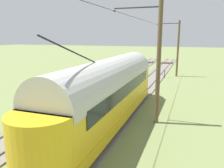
{
  "coord_description": "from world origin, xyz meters",
  "views": [
    {
      "loc": [
        -7.04,
        18.03,
        5.7
      ],
      "look_at": [
        -1.62,
        2.86,
        2.26
      ],
      "focal_mm": 36.02,
      "sensor_mm": 36.0,
      "label": 1
    }
  ],
  "objects_px": {
    "spare_tie_stack": "(79,83)",
    "catenary_pole_foreground": "(177,48)",
    "catenary_pole_mid_near": "(157,62)",
    "switch_stand": "(165,73)",
    "vintage_streetcar": "(108,90)"
  },
  "relations": [
    {
      "from": "spare_tie_stack",
      "to": "catenary_pole_foreground",
      "type": "bearing_deg",
      "value": -134.84
    },
    {
      "from": "catenary_pole_mid_near",
      "to": "switch_stand",
      "type": "height_order",
      "value": "catenary_pole_mid_near"
    },
    {
      "from": "vintage_streetcar",
      "to": "switch_stand",
      "type": "distance_m",
      "value": 18.18
    },
    {
      "from": "catenary_pole_foreground",
      "to": "spare_tie_stack",
      "type": "distance_m",
      "value": 15.05
    },
    {
      "from": "spare_tie_stack",
      "to": "switch_stand",
      "type": "bearing_deg",
      "value": -137.07
    },
    {
      "from": "catenary_pole_foreground",
      "to": "vintage_streetcar",
      "type": "bearing_deg",
      "value": 81.78
    },
    {
      "from": "catenary_pole_foreground",
      "to": "spare_tie_stack",
      "type": "xyz_separation_m",
      "value": [
        10.26,
        10.32,
        -3.85
      ]
    },
    {
      "from": "catenary_pole_foreground",
      "to": "catenary_pole_mid_near",
      "type": "bearing_deg",
      "value": 90.0
    },
    {
      "from": "spare_tie_stack",
      "to": "vintage_streetcar",
      "type": "bearing_deg",
      "value": 126.97
    },
    {
      "from": "vintage_streetcar",
      "to": "spare_tie_stack",
      "type": "height_order",
      "value": "vintage_streetcar"
    },
    {
      "from": "catenary_pole_foreground",
      "to": "switch_stand",
      "type": "xyz_separation_m",
      "value": [
        1.37,
        2.04,
        -3.41
      ]
    },
    {
      "from": "switch_stand",
      "to": "spare_tie_stack",
      "type": "xyz_separation_m",
      "value": [
        8.9,
        8.27,
        -0.43
      ]
    },
    {
      "from": "catenary_pole_mid_near",
      "to": "spare_tie_stack",
      "type": "xyz_separation_m",
      "value": [
        10.26,
        -8.64,
        -3.85
      ]
    },
    {
      "from": "catenary_pole_foreground",
      "to": "catenary_pole_mid_near",
      "type": "height_order",
      "value": "same"
    },
    {
      "from": "vintage_streetcar",
      "to": "switch_stand",
      "type": "height_order",
      "value": "vintage_streetcar"
    }
  ]
}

